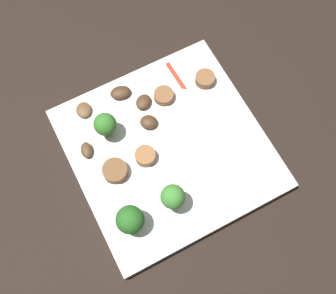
{
  "coord_description": "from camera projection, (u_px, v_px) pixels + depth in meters",
  "views": [
    {
      "loc": [
        0.18,
        -0.09,
        0.55
      ],
      "look_at": [
        0.0,
        0.0,
        0.02
      ],
      "focal_mm": 46.32,
      "sensor_mm": 36.0,
      "label": 1
    }
  ],
  "objects": [
    {
      "name": "broccoli_floret_1",
      "position": [
        173.0,
        197.0,
        0.51
      ],
      "size": [
        0.03,
        0.03,
        0.05
      ],
      "color": "#408630",
      "rests_on": "plate"
    },
    {
      "name": "ground_plane",
      "position": [
        168.0,
        151.0,
        0.59
      ],
      "size": [
        1.4,
        1.4,
        0.0
      ],
      "primitive_type": "plane",
      "color": "black"
    },
    {
      "name": "mushroom_2",
      "position": [
        87.0,
        150.0,
        0.56
      ],
      "size": [
        0.03,
        0.02,
        0.01
      ],
      "primitive_type": "ellipsoid",
      "rotation": [
        0.0,
        0.0,
        2.89
      ],
      "color": "#4C331E",
      "rests_on": "plate"
    },
    {
      "name": "mushroom_3",
      "position": [
        141.0,
        103.0,
        0.59
      ],
      "size": [
        0.03,
        0.03,
        0.01
      ],
      "primitive_type": "ellipsoid",
      "rotation": [
        0.0,
        0.0,
        5.36
      ],
      "color": "#422B19",
      "rests_on": "plate"
    },
    {
      "name": "sausage_slice_2",
      "position": [
        146.0,
        156.0,
        0.56
      ],
      "size": [
        0.03,
        0.03,
        0.01
      ],
      "primitive_type": "cylinder",
      "rotation": [
        0.0,
        0.0,
        1.48
      ],
      "color": "brown",
      "rests_on": "plate"
    },
    {
      "name": "mushroom_1",
      "position": [
        120.0,
        93.0,
        0.59
      ],
      "size": [
        0.03,
        0.03,
        0.01
      ],
      "primitive_type": "ellipsoid",
      "rotation": [
        0.0,
        0.0,
        1.35
      ],
      "color": "#422B19",
      "rests_on": "plate"
    },
    {
      "name": "pepper_strip_1",
      "position": [
        176.0,
        76.0,
        0.61
      ],
      "size": [
        0.05,
        0.01,
        0.0
      ],
      "primitive_type": "cube",
      "rotation": [
        0.0,
        0.0,
        0.05
      ],
      "color": "red",
      "rests_on": "plate"
    },
    {
      "name": "mushroom_5",
      "position": [
        149.0,
        122.0,
        0.58
      ],
      "size": [
        0.03,
        0.03,
        0.01
      ],
      "primitive_type": "ellipsoid",
      "rotation": [
        0.0,
        0.0,
        0.95
      ],
      "color": "#422B19",
      "rests_on": "plate"
    },
    {
      "name": "sausage_slice_0",
      "position": [
        205.0,
        79.0,
        0.6
      ],
      "size": [
        0.03,
        0.03,
        0.01
      ],
      "primitive_type": "cylinder",
      "rotation": [
        0.0,
        0.0,
        0.23
      ],
      "color": "brown",
      "rests_on": "plate"
    },
    {
      "name": "broccoli_floret_0",
      "position": [
        105.0,
        125.0,
        0.55
      ],
      "size": [
        0.03,
        0.03,
        0.04
      ],
      "color": "#347525",
      "rests_on": "plate"
    },
    {
      "name": "sausage_slice_1",
      "position": [
        164.0,
        96.0,
        0.59
      ],
      "size": [
        0.03,
        0.03,
        0.01
      ],
      "primitive_type": "cylinder",
      "rotation": [
        0.0,
        0.0,
        3.06
      ],
      "color": "brown",
      "rests_on": "plate"
    },
    {
      "name": "broccoli_floret_2",
      "position": [
        130.0,
        220.0,
        0.51
      ],
      "size": [
        0.03,
        0.03,
        0.05
      ],
      "color": "#296420",
      "rests_on": "plate"
    },
    {
      "name": "sausage_slice_3",
      "position": [
        115.0,
        172.0,
        0.55
      ],
      "size": [
        0.05,
        0.05,
        0.01
      ],
      "primitive_type": "cylinder",
      "rotation": [
        0.0,
        0.0,
        0.88
      ],
      "color": "brown",
      "rests_on": "plate"
    },
    {
      "name": "mushroom_0",
      "position": [
        84.0,
        110.0,
        0.59
      ],
      "size": [
        0.03,
        0.03,
        0.01
      ],
      "primitive_type": "ellipsoid",
      "rotation": [
        0.0,
        0.0,
        6.07
      ],
      "color": "brown",
      "rests_on": "plate"
    },
    {
      "name": "fork",
      "position": [
        223.0,
        151.0,
        0.57
      ],
      "size": [
        0.18,
        0.02,
        0.0
      ],
      "rotation": [
        0.0,
        0.0,
        0.04
      ],
      "color": "silver",
      "rests_on": "plate"
    },
    {
      "name": "plate",
      "position": [
        168.0,
        149.0,
        0.58
      ],
      "size": [
        0.25,
        0.25,
        0.02
      ],
      "primitive_type": "cube",
      "color": "white",
      "rests_on": "ground_plane"
    }
  ]
}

